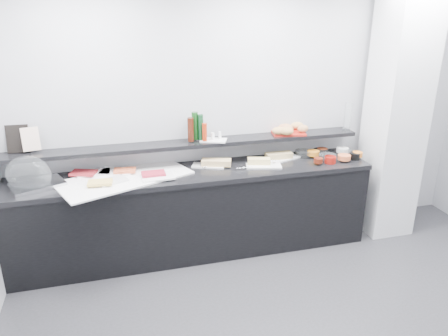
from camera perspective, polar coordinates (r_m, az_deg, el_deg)
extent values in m
cube|color=#AEB0B6|center=(4.64, 3.65, 6.89)|extent=(5.00, 0.02, 2.70)
cube|color=silver|center=(5.03, 21.54, 6.56)|extent=(0.50, 0.50, 2.70)
cube|color=black|center=(4.52, -3.90, -6.02)|extent=(3.60, 0.60, 0.85)
cube|color=black|center=(4.34, -4.04, -0.71)|extent=(3.62, 0.62, 0.05)
cube|color=black|center=(4.42, -4.56, 3.17)|extent=(3.60, 0.25, 0.04)
cube|color=#B3B6BB|center=(4.28, -23.19, -2.07)|extent=(0.53, 0.44, 0.04)
ellipsoid|color=silver|center=(4.28, -24.16, -0.75)|extent=(0.50, 0.43, 0.34)
cube|color=white|center=(4.24, -12.86, -1.28)|extent=(1.34, 0.99, 0.01)
cube|color=white|center=(4.40, -16.59, -0.61)|extent=(0.31, 0.21, 0.01)
cube|color=maroon|center=(4.38, -17.88, -0.60)|extent=(0.27, 0.22, 0.02)
cube|color=white|center=(4.38, -13.82, -0.41)|extent=(0.37, 0.30, 0.01)
cube|color=#D7532C|center=(4.33, -12.84, -0.30)|extent=(0.22, 0.16, 0.02)
cube|color=silver|center=(4.16, -14.37, -1.62)|extent=(0.31, 0.26, 0.01)
cube|color=#DFBB57|center=(4.10, -15.89, -1.83)|extent=(0.23, 0.16, 0.02)
cube|color=white|center=(4.16, -8.67, -1.16)|extent=(0.32, 0.22, 0.01)
cube|color=maroon|center=(4.20, -9.21, -0.73)|extent=(0.22, 0.14, 0.02)
cube|color=white|center=(4.44, -2.05, 0.30)|extent=(0.36, 0.25, 0.01)
cube|color=tan|center=(4.43, -1.01, 0.74)|extent=(0.32, 0.20, 0.06)
cylinder|color=silver|center=(4.40, -1.98, 0.27)|extent=(0.15, 0.06, 0.01)
cube|color=white|center=(4.46, 5.21, 0.28)|extent=(0.38, 0.23, 0.01)
cube|color=#D3B96F|center=(4.47, 4.59, 0.90)|extent=(0.25, 0.15, 0.06)
cylinder|color=silver|center=(4.36, 2.65, 0.03)|extent=(0.16, 0.01, 0.01)
cube|color=white|center=(4.69, 7.62, 1.24)|extent=(0.41, 0.28, 0.01)
cube|color=tan|center=(4.66, 7.17, 1.64)|extent=(0.28, 0.11, 0.06)
cylinder|color=silver|center=(4.58, 6.38, 0.96)|extent=(0.16, 0.04, 0.01)
cylinder|color=silver|center=(4.79, 10.30, 1.86)|extent=(0.19, 0.19, 0.07)
cylinder|color=orange|center=(4.79, 11.58, 1.93)|extent=(0.17, 0.17, 0.05)
cylinder|color=black|center=(4.87, 12.49, 1.99)|extent=(0.19, 0.19, 0.07)
cylinder|color=#62230E|center=(4.90, 12.71, 2.25)|extent=(0.12, 0.12, 0.05)
cylinder|color=white|center=(4.97, 15.30, 2.13)|extent=(0.21, 0.21, 0.07)
cylinder|color=white|center=(4.97, 15.21, 2.30)|extent=(0.15, 0.15, 0.05)
cylinder|color=maroon|center=(4.66, 13.69, 1.07)|extent=(0.14, 0.14, 0.07)
cylinder|color=#50180B|center=(4.58, 12.21, 0.98)|extent=(0.12, 0.12, 0.05)
cylinder|color=white|center=(4.72, 13.36, 1.34)|extent=(0.22, 0.22, 0.07)
cylinder|color=#D86334|center=(4.74, 15.43, 1.37)|extent=(0.15, 0.15, 0.05)
cylinder|color=black|center=(4.84, 16.69, 1.51)|extent=(0.12, 0.12, 0.07)
cylinder|color=orange|center=(4.87, 17.04, 1.73)|extent=(0.13, 0.13, 0.05)
cube|color=black|center=(4.48, -25.36, 3.47)|extent=(0.20, 0.08, 0.26)
cube|color=beige|center=(4.42, -23.94, 3.47)|extent=(0.16, 0.08, 0.22)
cube|color=white|center=(4.43, -1.37, 3.66)|extent=(0.30, 0.25, 0.01)
cylinder|color=#103D1D|center=(4.40, -3.07, 5.34)|extent=(0.06, 0.06, 0.26)
cylinder|color=#3C150A|center=(4.36, -4.38, 5.02)|extent=(0.07, 0.07, 0.24)
cylinder|color=#113E13|center=(4.41, -3.81, 5.51)|extent=(0.07, 0.07, 0.28)
cylinder|color=#AB280C|center=(4.37, -2.55, 4.70)|extent=(0.06, 0.06, 0.18)
cylinder|color=white|center=(4.43, -1.47, 4.18)|extent=(0.04, 0.04, 0.07)
cylinder|color=white|center=(4.46, -0.54, 4.33)|extent=(0.04, 0.04, 0.07)
cube|color=#B31D13|center=(4.73, 8.37, 4.59)|extent=(0.38, 0.29, 0.02)
ellipsoid|color=#BB7347|center=(4.74, 8.04, 5.27)|extent=(0.18, 0.15, 0.08)
ellipsoid|color=tan|center=(4.82, 9.53, 5.47)|extent=(0.15, 0.11, 0.08)
ellipsoid|color=tan|center=(4.60, 7.17, 4.85)|extent=(0.16, 0.11, 0.08)
ellipsoid|color=#B48144|center=(4.59, 8.14, 4.78)|extent=(0.18, 0.15, 0.08)
ellipsoid|color=#B57645|center=(4.72, 10.27, 5.07)|extent=(0.15, 0.11, 0.08)
ellipsoid|color=#AD6E42|center=(4.67, 8.26, 5.02)|extent=(0.16, 0.12, 0.08)
cylinder|color=white|center=(4.96, 15.86, 6.44)|extent=(0.11, 0.11, 0.30)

